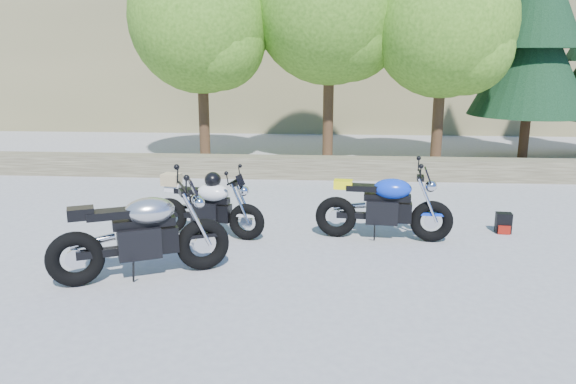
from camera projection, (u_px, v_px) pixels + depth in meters
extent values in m
plane|color=gray|center=(269.00, 259.00, 8.09)|extent=(90.00, 90.00, 0.00)
cube|color=#4F4734|center=(293.00, 167.00, 13.36)|extent=(22.00, 0.55, 0.50)
cylinder|color=#382314|center=(204.00, 107.00, 14.88)|extent=(0.28, 0.28, 3.02)
sphere|color=#336516|center=(200.00, 18.00, 14.34)|extent=(3.67, 3.67, 3.67)
sphere|color=#336516|center=(218.00, 43.00, 14.17)|extent=(2.38, 2.38, 2.38)
cylinder|color=#382314|center=(328.00, 100.00, 14.99)|extent=(0.28, 0.28, 3.36)
sphere|color=#336516|center=(330.00, 1.00, 14.39)|extent=(4.08, 4.08, 4.08)
sphere|color=#336516|center=(349.00, 29.00, 14.24)|extent=(2.64, 2.64, 2.64)
cylinder|color=#382314|center=(438.00, 111.00, 14.27)|extent=(0.28, 0.28, 2.91)
sphere|color=#336516|center=(444.00, 22.00, 13.75)|extent=(3.54, 3.54, 3.54)
sphere|color=#336516|center=(466.00, 48.00, 13.57)|extent=(2.29, 2.29, 2.29)
cylinder|color=#382314|center=(526.00, 121.00, 15.33)|extent=(0.26, 0.26, 2.16)
cone|color=black|center=(533.00, 54.00, 14.90)|extent=(3.17, 3.17, 3.24)
torus|color=black|center=(203.00, 244.00, 7.60)|extent=(0.73, 0.47, 0.72)
torus|color=black|center=(75.00, 259.00, 7.05)|extent=(0.73, 0.47, 0.72)
cylinder|color=silver|center=(203.00, 244.00, 7.60)|extent=(0.25, 0.14, 0.25)
cylinder|color=silver|center=(75.00, 259.00, 7.05)|extent=(0.25, 0.14, 0.25)
cube|color=black|center=(139.00, 242.00, 7.29)|extent=(0.63, 0.53, 0.41)
cube|color=black|center=(144.00, 223.00, 7.26)|extent=(0.80, 0.49, 0.11)
ellipsoid|color=#B6B6BB|center=(150.00, 210.00, 7.25)|extent=(0.77, 0.67, 0.34)
cube|color=black|center=(109.00, 214.00, 7.08)|extent=(0.62, 0.46, 0.10)
cube|color=black|center=(81.00, 213.00, 6.95)|extent=(0.38, 0.34, 0.15)
cylinder|color=black|center=(184.00, 188.00, 7.34)|extent=(0.34, 0.69, 0.04)
sphere|color=silver|center=(198.00, 201.00, 7.44)|extent=(0.20, 0.20, 0.20)
torus|color=black|center=(247.00, 222.00, 8.85)|extent=(0.61, 0.26, 0.59)
torus|color=black|center=(170.00, 215.00, 9.20)|extent=(0.61, 0.26, 0.59)
cylinder|color=silver|center=(247.00, 222.00, 8.85)|extent=(0.21, 0.08, 0.20)
cylinder|color=silver|center=(170.00, 215.00, 9.20)|extent=(0.21, 0.08, 0.20)
cube|color=black|center=(206.00, 212.00, 9.00)|extent=(0.49, 0.36, 0.33)
cube|color=black|center=(210.00, 200.00, 8.94)|extent=(0.66, 0.27, 0.09)
ellipsoid|color=silver|center=(213.00, 192.00, 8.89)|extent=(0.59, 0.46, 0.28)
cube|color=black|center=(190.00, 191.00, 9.00)|extent=(0.49, 0.29, 0.08)
cube|color=silver|center=(174.00, 187.00, 9.06)|extent=(0.29, 0.23, 0.12)
cylinder|color=black|center=(235.00, 181.00, 8.74)|extent=(0.15, 0.60, 0.03)
sphere|color=silver|center=(244.00, 191.00, 8.74)|extent=(0.17, 0.17, 0.17)
ellipsoid|color=black|center=(213.00, 180.00, 8.84)|extent=(0.31, 0.32, 0.25)
cube|color=tan|center=(171.00, 179.00, 9.04)|extent=(0.32, 0.29, 0.19)
torus|color=black|center=(431.00, 221.00, 8.75)|extent=(0.68, 0.23, 0.66)
torus|color=black|center=(336.00, 217.00, 9.00)|extent=(0.68, 0.23, 0.66)
cylinder|color=silver|center=(431.00, 221.00, 8.75)|extent=(0.23, 0.06, 0.23)
cylinder|color=silver|center=(336.00, 217.00, 9.00)|extent=(0.23, 0.06, 0.23)
cube|color=black|center=(382.00, 211.00, 8.85)|extent=(0.53, 0.36, 0.37)
cube|color=black|center=(387.00, 198.00, 8.78)|extent=(0.74, 0.24, 0.10)
ellipsoid|color=#0D31C7|center=(392.00, 189.00, 8.74)|extent=(0.63, 0.46, 0.32)
cube|color=black|center=(363.00, 188.00, 8.81)|extent=(0.54, 0.28, 0.09)
cube|color=#FFF10D|center=(343.00, 184.00, 8.85)|extent=(0.31, 0.23, 0.13)
cylinder|color=black|center=(421.00, 175.00, 8.61)|extent=(0.10, 0.69, 0.03)
sphere|color=silver|center=(431.00, 186.00, 8.63)|extent=(0.19, 0.19, 0.19)
cube|color=black|center=(503.00, 223.00, 9.24)|extent=(0.26, 0.20, 0.34)
cube|color=maroon|center=(504.00, 230.00, 9.16)|extent=(0.20, 0.05, 0.14)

